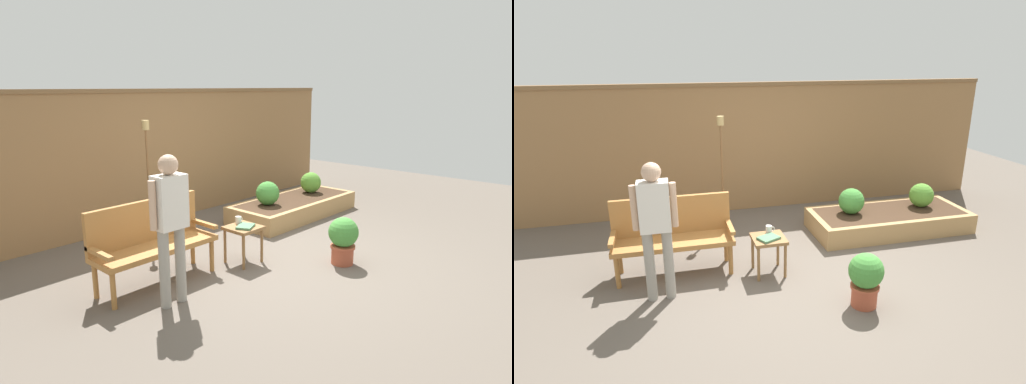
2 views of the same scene
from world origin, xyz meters
TOP-DOWN VIEW (x-y plane):
  - ground_plane at (0.00, 0.00)m, footprint 14.00×14.00m
  - fence_back at (0.00, 2.60)m, footprint 8.40×0.14m
  - garden_bench at (-1.50, 0.61)m, footprint 1.44×0.48m
  - side_table at (-0.38, 0.25)m, footprint 0.40×0.40m
  - cup_on_table at (-0.35, 0.37)m, footprint 0.11×0.08m
  - book_on_table at (-0.40, 0.20)m, footprint 0.30×0.27m
  - potted_boxwood at (0.44, -0.70)m, footprint 0.38×0.38m
  - raised_planter_bed at (1.75, 1.11)m, footprint 2.40×1.00m
  - shrub_near_bench at (1.14, 1.17)m, footprint 0.39×0.39m
  - shrub_far_corner at (2.33, 1.17)m, footprint 0.37×0.37m
  - tiki_torch at (-0.71, 1.80)m, footprint 0.10×0.10m
  - person_by_bench at (-1.68, -0.01)m, footprint 0.47×0.20m

SIDE VIEW (x-z plane):
  - ground_plane at x=0.00m, z-range 0.00..0.00m
  - raised_planter_bed at x=1.75m, z-range 0.00..0.30m
  - potted_boxwood at x=0.44m, z-range 0.04..0.64m
  - side_table at x=-0.38m, z-range 0.16..0.64m
  - shrub_far_corner at x=2.33m, z-range 0.30..0.67m
  - shrub_near_bench at x=1.14m, z-range 0.30..0.69m
  - book_on_table at x=-0.40m, z-range 0.48..0.51m
  - cup_on_table at x=-0.35m, z-range 0.48..0.58m
  - garden_bench at x=-1.50m, z-range 0.07..1.01m
  - person_by_bench at x=-1.68m, z-range 0.15..1.71m
  - fence_back at x=0.00m, z-range 0.01..2.17m
  - tiki_torch at x=-0.71m, z-range 0.32..2.06m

